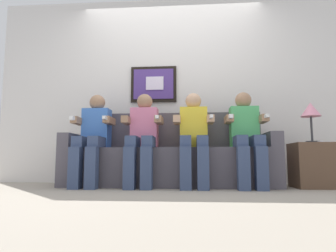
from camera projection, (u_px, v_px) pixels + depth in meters
The scene contains 10 objects.
ground_plane at pixel (167, 189), 3.13m from camera, with size 6.39×6.39×0.00m, color #9E9384.
back_wall_assembly at pixel (171, 88), 4.04m from camera, with size 4.91×0.10×2.60m.
couch at pixel (169, 160), 3.49m from camera, with size 2.51×0.58×0.90m.
person_leftmost at pixel (93, 135), 3.43m from camera, with size 0.46×0.56×1.11m.
person_left_center at pixel (143, 134), 3.38m from camera, with size 0.46×0.56×1.11m.
person_right_center at pixel (194, 134), 3.34m from camera, with size 0.46×0.56×1.11m.
person_rightmost at pixel (246, 134), 3.29m from camera, with size 0.46×0.56×1.11m.
side_table_right at pixel (311, 165), 3.25m from camera, with size 0.40×0.40×0.50m.
table_lamp at pixel (311, 111), 3.30m from camera, with size 0.22×0.22×0.46m.
spare_remote_on_table at pixel (319, 142), 3.20m from camera, with size 0.04×0.13×0.02m, color white.
Camera 1 is at (0.26, -3.18, 0.31)m, focal length 31.10 mm.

